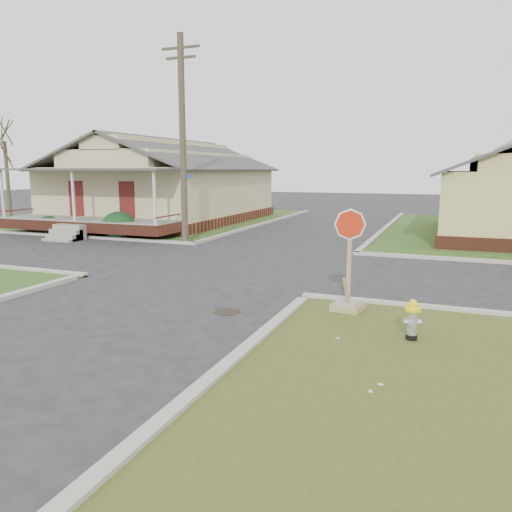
% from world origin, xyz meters
% --- Properties ---
extents(ground, '(120.00, 120.00, 0.00)m').
position_xyz_m(ground, '(0.00, 0.00, 0.00)').
color(ground, '#272629').
rests_on(ground, ground).
extents(verge_far_left, '(19.00, 19.00, 0.05)m').
position_xyz_m(verge_far_left, '(-13.00, 18.00, 0.03)').
color(verge_far_left, '#264C1B').
rests_on(verge_far_left, ground).
extents(curbs, '(80.00, 40.00, 0.12)m').
position_xyz_m(curbs, '(0.00, 5.00, 0.00)').
color(curbs, '#AAA89A').
rests_on(curbs, ground).
extents(manhole, '(0.64, 0.64, 0.01)m').
position_xyz_m(manhole, '(2.20, -0.50, 0.01)').
color(manhole, black).
rests_on(manhole, ground).
extents(corner_house, '(10.10, 15.50, 5.30)m').
position_xyz_m(corner_house, '(-10.00, 16.68, 2.28)').
color(corner_house, brown).
rests_on(corner_house, ground).
extents(utility_pole, '(1.80, 0.28, 9.00)m').
position_xyz_m(utility_pole, '(-4.20, 8.90, 4.66)').
color(utility_pole, '#3B3222').
rests_on(utility_pole, ground).
extents(tree_far_left, '(0.22, 0.22, 4.90)m').
position_xyz_m(tree_far_left, '(-18.00, 12.00, 2.50)').
color(tree_far_left, '#3B3222').
rests_on(tree_far_left, verge_far_left).
extents(fire_hydrant, '(0.30, 0.30, 0.80)m').
position_xyz_m(fire_hydrant, '(6.38, -1.07, 0.49)').
color(fire_hydrant, black).
rests_on(fire_hydrant, ground).
extents(stop_sign, '(0.68, 0.66, 2.38)m').
position_xyz_m(stop_sign, '(4.83, 0.52, 0.56)').
color(stop_sign, '#9E8856').
rests_on(stop_sign, ground).
extents(hedge_left, '(1.26, 1.03, 0.96)m').
position_xyz_m(hedge_left, '(-12.25, 9.09, 0.53)').
color(hedge_left, '#153C18').
rests_on(hedge_left, verge_far_left).
extents(hedge_right, '(1.57, 1.29, 1.20)m').
position_xyz_m(hedge_right, '(-7.88, 9.04, 0.65)').
color(hedge_right, '#153C18').
rests_on(hedge_right, verge_far_left).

